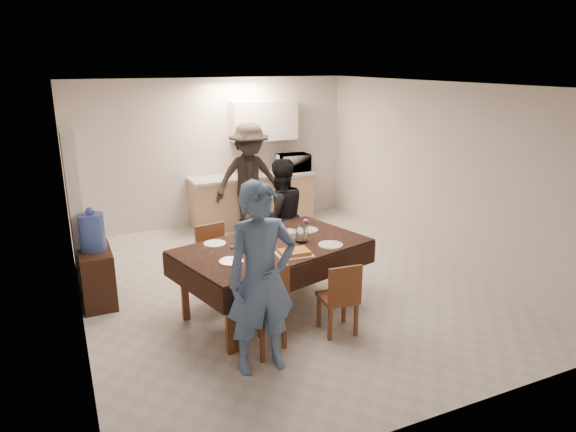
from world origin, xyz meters
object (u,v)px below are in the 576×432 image
savoury_tart (294,252)px  microwave (293,163)px  console (97,276)px  water_jug (92,232)px  person_near (262,279)px  person_kitchen (250,179)px  dining_table (272,248)px  wine_bottle (267,232)px  person_far (280,217)px  water_pitcher (302,233)px

savoury_tart → microwave: size_ratio=0.67×
console → water_jug: size_ratio=1.69×
person_near → person_kitchen: bearing=72.6°
dining_table → wine_bottle: size_ratio=7.97×
savoury_tart → console: bearing=143.2°
dining_table → water_jug: (-1.87, 1.10, 0.12)m
microwave → person_kitchen: person_kitchen is taller
dining_table → person_far: bearing=47.3°
dining_table → person_far: (0.55, 1.05, 0.02)m
dining_table → console: 2.22m
savoury_tart → microwave: microwave is taller
console → water_jug: bearing=-90.0°
water_pitcher → microwave: (1.48, 3.39, 0.13)m
water_pitcher → savoury_tart: size_ratio=0.55×
microwave → person_kitchen: bearing=23.6°
dining_table → wine_bottle: bearing=120.0°
person_kitchen → person_far: bearing=-97.5°
water_jug → person_far: bearing=-1.1°
person_kitchen → savoury_tart: bearing=-102.0°
console → person_near: person_near is taller
wine_bottle → person_near: 1.21m
dining_table → water_jug: water_jug is taller
water_pitcher → savoury_tart: (-0.25, -0.33, -0.08)m
console → microwave: microwave is taller
console → water_pitcher: 2.57m
dining_table → wine_bottle: 0.20m
wine_bottle → person_near: size_ratio=0.16×
person_far → person_kitchen: (0.24, 1.84, 0.13)m
dining_table → water_jug: bearing=134.7°
console → person_near: size_ratio=0.40×
wine_bottle → console: bearing=150.2°
dining_table → microwave: size_ratio=4.17×
person_kitchen → person_near: bearing=-108.8°
dining_table → person_near: 1.19m
savoury_tart → person_kitchen: bearing=78.0°
wine_bottle → water_pitcher: size_ratio=1.42×
savoury_tart → person_near: bearing=-134.1°
console → wine_bottle: bearing=-29.8°
water_jug → savoury_tart: water_jug is taller
water_jug → microwave: size_ratio=0.78×
console → person_kitchen: (2.67, 1.79, 0.60)m
water_jug → savoury_tart: size_ratio=1.16×
microwave → person_kitchen: (-1.03, -0.45, -0.12)m
dining_table → person_far: person_far is taller
dining_table → person_near: person_near is taller
microwave → person_far: size_ratio=0.35×
water_jug → person_near: person_near is taller
wine_bottle → person_kitchen: size_ratio=0.16×
savoury_tart → person_near: size_ratio=0.21×
water_jug → person_far: person_far is taller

